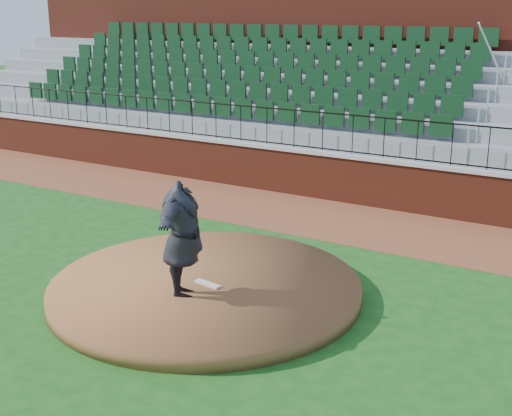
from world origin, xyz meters
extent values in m
plane|color=#194F16|center=(0.00, 0.00, 0.00)|extent=(90.00, 90.00, 0.00)
cube|color=brown|center=(0.00, 5.40, 0.01)|extent=(34.00, 3.20, 0.01)
cube|color=maroon|center=(0.00, 7.00, 0.60)|extent=(34.00, 0.35, 1.20)
cube|color=#B7B7B7|center=(0.00, 7.00, 1.25)|extent=(34.00, 0.45, 0.10)
cube|color=maroon|center=(0.00, 12.52, 2.75)|extent=(34.00, 0.50, 5.50)
cylinder|color=brown|center=(-0.23, 0.14, 0.12)|extent=(5.54, 5.54, 0.25)
cube|color=white|center=(-0.10, 0.02, 0.27)|extent=(0.54, 0.20, 0.03)
imported|color=black|center=(-0.21, -0.52, 1.25)|extent=(1.80, 2.47, 2.00)
camera|label=1|loc=(6.32, -8.93, 4.93)|focal=47.31mm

